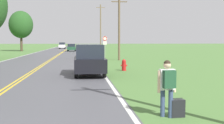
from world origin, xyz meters
The scene contains 11 objects.
hitchhiker_person centered at (5.93, 2.94, 1.03)m, with size 0.57×0.41×1.67m.
suitcase centered at (6.24, 2.93, 0.26)m, with size 0.43×0.21×0.57m.
fire_hydrant centered at (6.66, 15.74, 0.43)m, with size 0.47×0.31×0.86m.
traffic_sign centered at (6.53, 30.31, 2.12)m, with size 0.60×0.10×2.80m.
utility_pole_midground centered at (7.85, 26.89, 3.76)m, with size 1.80×0.24×7.23m.
utility_pole_far centered at (7.59, 52.23, 4.92)m, with size 1.80×0.24×9.52m.
tree_mid_treeline centered at (-8.99, 56.67, 5.61)m, with size 5.01×5.01×8.52m.
car_black_suv_mid_near centered at (4.00, 13.38, 1.04)m, with size 1.95×4.73×2.00m.
car_red_hatchback_mid_far centered at (4.21, 30.92, 0.79)m, with size 1.81×3.97×1.48m.
car_dark_green_hatchback_receding centered at (1.63, 55.19, 0.84)m, with size 1.79×3.74×1.57m.
car_white_suv_distant centered at (-1.60, 75.87, 0.93)m, with size 1.80×4.34×1.74m.
Camera 1 is at (3.42, -4.87, 2.24)m, focal length 45.00 mm.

